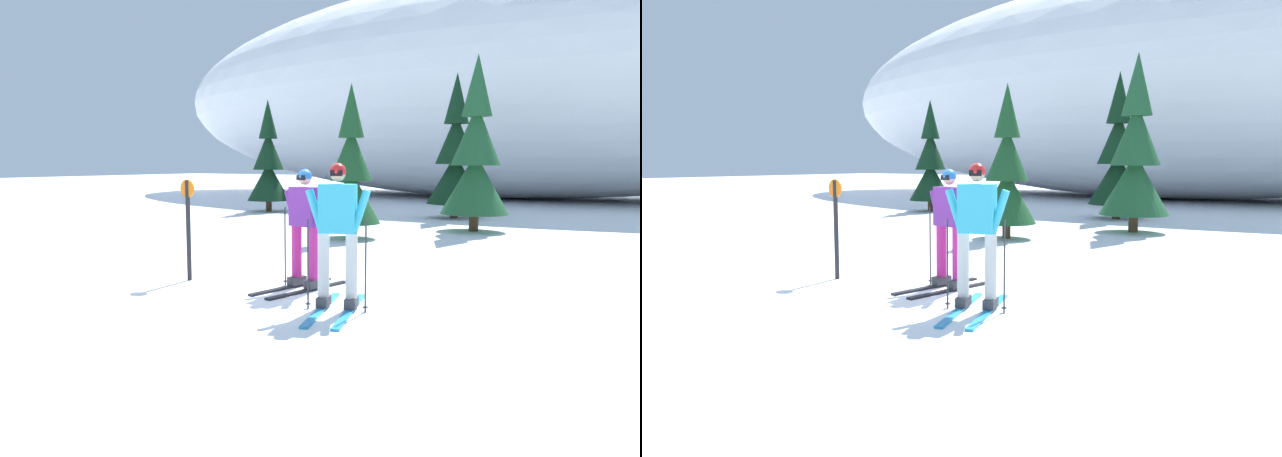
{
  "view_description": "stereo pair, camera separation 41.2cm",
  "coord_description": "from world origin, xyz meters",
  "views": [
    {
      "loc": [
        5.13,
        -6.88,
        1.84
      ],
      "look_at": [
        1.03,
        -0.35,
        0.95
      ],
      "focal_mm": 32.48,
      "sensor_mm": 36.0,
      "label": 1
    },
    {
      "loc": [
        5.48,
        -6.65,
        1.84
      ],
      "look_at": [
        1.03,
        -0.35,
        0.95
      ],
      "focal_mm": 32.48,
      "sensor_mm": 36.0,
      "label": 2
    }
  ],
  "objects": [
    {
      "name": "pine_tree_center_left",
      "position": [
        -1.21,
        11.48,
        1.96
      ],
      "size": [
        1.81,
        1.81,
        4.68
      ],
      "color": "#47301E",
      "rests_on": "ground"
    },
    {
      "name": "pine_tree_center_right",
      "position": [
        0.45,
        8.25,
        1.93
      ],
      "size": [
        1.78,
        1.78,
        4.62
      ],
      "color": "#47301E",
      "rests_on": "ground"
    },
    {
      "name": "pine_tree_far_left",
      "position": [
        -7.91,
        10.28,
        1.72
      ],
      "size": [
        1.58,
        1.58,
        4.1
      ],
      "color": "#47301E",
      "rests_on": "ground"
    },
    {
      "name": "pine_tree_left",
      "position": [
        -1.63,
        5.26,
        1.54
      ],
      "size": [
        1.42,
        1.42,
        3.68
      ],
      "color": "#47301E",
      "rests_on": "ground"
    },
    {
      "name": "ground_plane",
      "position": [
        0.0,
        0.0,
        0.0
      ],
      "size": [
        120.0,
        120.0,
        0.0
      ],
      "primitive_type": "plane",
      "color": "white"
    },
    {
      "name": "skier_cyan_jacket",
      "position": [
        1.54,
        -0.76,
        0.97
      ],
      "size": [
        0.97,
        1.77,
        1.83
      ],
      "color": "#2893CC",
      "rests_on": "ground"
    },
    {
      "name": "skier_purple_jacket",
      "position": [
        0.52,
        0.04,
        0.92
      ],
      "size": [
        0.82,
        1.65,
        1.74
      ],
      "color": "black",
      "rests_on": "ground"
    },
    {
      "name": "snow_ridge_background",
      "position": [
        -2.84,
        23.32,
        5.4
      ],
      "size": [
        39.14,
        17.88,
        10.81
      ],
      "primitive_type": "ellipsoid",
      "color": "white",
      "rests_on": "ground"
    },
    {
      "name": "trail_marker_post",
      "position": [
        -1.33,
        -0.44,
        0.89
      ],
      "size": [
        0.28,
        0.07,
        1.57
      ],
      "color": "black",
      "rests_on": "ground"
    }
  ]
}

